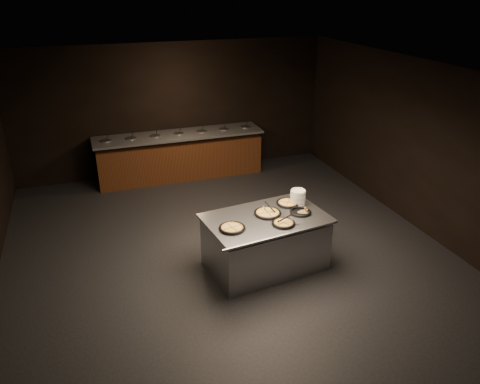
% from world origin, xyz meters
% --- Properties ---
extents(room, '(7.02, 8.02, 2.92)m').
position_xyz_m(room, '(0.00, 0.00, 1.45)').
color(room, black).
rests_on(room, ground).
extents(salad_bar, '(3.70, 0.83, 1.18)m').
position_xyz_m(salad_bar, '(0.00, 3.56, 0.44)').
color(salad_bar, '#5C3715').
rests_on(salad_bar, ground).
extents(serving_counter, '(1.92, 1.37, 0.86)m').
position_xyz_m(serving_counter, '(0.43, -0.47, 0.41)').
color(serving_counter, '#B8BAC0').
rests_on(serving_counter, ground).
extents(plate_stack, '(0.23, 0.23, 0.23)m').
position_xyz_m(plate_stack, '(1.08, -0.21, 0.97)').
color(plate_stack, white).
rests_on(plate_stack, serving_counter).
extents(pan_veggie_whole, '(0.38, 0.38, 0.04)m').
position_xyz_m(pan_veggie_whole, '(-0.16, -0.65, 0.88)').
color(pan_veggie_whole, black).
rests_on(pan_veggie_whole, serving_counter).
extents(pan_cheese_whole, '(0.41, 0.41, 0.04)m').
position_xyz_m(pan_cheese_whole, '(0.50, -0.38, 0.88)').
color(pan_cheese_whole, black).
rests_on(pan_cheese_whole, serving_counter).
extents(pan_cheese_slices_a, '(0.37, 0.37, 0.04)m').
position_xyz_m(pan_cheese_slices_a, '(0.93, -0.17, 0.88)').
color(pan_cheese_slices_a, black).
rests_on(pan_cheese_slices_a, serving_counter).
extents(pan_cheese_slices_b, '(0.34, 0.34, 0.04)m').
position_xyz_m(pan_cheese_slices_b, '(0.59, -0.76, 0.88)').
color(pan_cheese_slices_b, black).
rests_on(pan_cheese_slices_b, serving_counter).
extents(pan_veggie_slices, '(0.33, 0.33, 0.04)m').
position_xyz_m(pan_veggie_slices, '(0.98, -0.51, 0.88)').
color(pan_veggie_slices, black).
rests_on(pan_veggie_slices, serving_counter).
extents(server_left, '(0.25, 0.29, 0.17)m').
position_xyz_m(server_left, '(0.51, -0.33, 0.94)').
color(server_left, '#B8BAC0').
rests_on(server_left, serving_counter).
extents(server_right, '(0.33, 0.11, 0.16)m').
position_xyz_m(server_right, '(0.64, -0.78, 0.94)').
color(server_right, '#B8BAC0').
rests_on(server_right, serving_counter).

